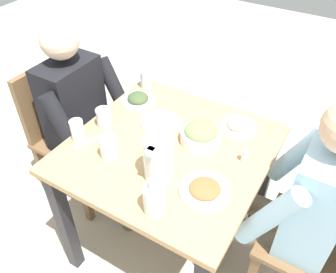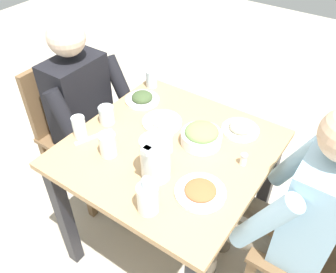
{
  "view_description": "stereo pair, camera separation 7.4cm",
  "coord_description": "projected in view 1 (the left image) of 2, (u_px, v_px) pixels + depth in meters",
  "views": [
    {
      "loc": [
        -1.0,
        -0.6,
        1.8
      ],
      "look_at": [
        0.0,
        0.01,
        0.81
      ],
      "focal_mm": 37.34,
      "sensor_mm": 36.0,
      "label": 1
    },
    {
      "loc": [
        -0.96,
        -0.66,
        1.8
      ],
      "look_at": [
        0.0,
        0.01,
        0.81
      ],
      "focal_mm": 37.34,
      "sensor_mm": 36.0,
      "label": 2
    }
  ],
  "objects": [
    {
      "name": "salad_bowl",
      "position": [
        201.0,
        134.0,
        1.56
      ],
      "size": [
        0.18,
        0.18,
        0.09
      ],
      "color": "white",
      "rests_on": "dining_table"
    },
    {
      "name": "water_glass_near_left",
      "position": [
        146.0,
        79.0,
        1.91
      ],
      "size": [
        0.06,
        0.06,
        0.1
      ],
      "primitive_type": "cylinder",
      "color": "silver",
      "rests_on": "dining_table"
    },
    {
      "name": "plate_dolmas",
      "position": [
        138.0,
        99.0,
        1.81
      ],
      "size": [
        0.18,
        0.18,
        0.05
      ],
      "color": "white",
      "rests_on": "dining_table"
    },
    {
      "name": "salt_shaker",
      "position": [
        244.0,
        156.0,
        1.47
      ],
      "size": [
        0.03,
        0.03,
        0.05
      ],
      "color": "white",
      "rests_on": "dining_table"
    },
    {
      "name": "oil_carafe",
      "position": [
        154.0,
        200.0,
        1.26
      ],
      "size": [
        0.08,
        0.08,
        0.16
      ],
      "color": "silver",
      "rests_on": "dining_table"
    },
    {
      "name": "knife_near",
      "position": [
        92.0,
        140.0,
        1.59
      ],
      "size": [
        0.18,
        0.09,
        0.01
      ],
      "primitive_type": "cube",
      "rotation": [
        0.0,
        0.0,
        -0.38
      ],
      "color": "silver",
      "rests_on": "dining_table"
    },
    {
      "name": "chair_near",
      "position": [
        332.0,
        244.0,
        1.48
      ],
      "size": [
        0.4,
        0.4,
        0.88
      ],
      "color": "brown",
      "rests_on": "ground_plane"
    },
    {
      "name": "diner_near",
      "position": [
        291.0,
        202.0,
        1.46
      ],
      "size": [
        0.48,
        0.53,
        1.18
      ],
      "color": "#9EC6E0",
      "rests_on": "ground_plane"
    },
    {
      "name": "water_glass_far_left",
      "position": [
        165.0,
        143.0,
        1.51
      ],
      "size": [
        0.07,
        0.07,
        0.09
      ],
      "primitive_type": "cylinder",
      "color": "silver",
      "rests_on": "dining_table"
    },
    {
      "name": "plate_rice_curry",
      "position": [
        205.0,
        190.0,
        1.35
      ],
      "size": [
        0.2,
        0.2,
        0.04
      ],
      "color": "white",
      "rests_on": "dining_table"
    },
    {
      "name": "water_glass_far_right",
      "position": [
        108.0,
        147.0,
        1.48
      ],
      "size": [
        0.07,
        0.07,
        0.11
      ],
      "primitive_type": "cylinder",
      "color": "silver",
      "rests_on": "dining_table"
    },
    {
      "name": "diner_far",
      "position": [
        88.0,
        119.0,
        1.89
      ],
      "size": [
        0.48,
        0.53,
        1.18
      ],
      "color": "black",
      "rests_on": "ground_plane"
    },
    {
      "name": "plate_yoghurt",
      "position": [
        160.0,
        121.0,
        1.68
      ],
      "size": [
        0.19,
        0.19,
        0.04
      ],
      "color": "white",
      "rests_on": "dining_table"
    },
    {
      "name": "water_glass_near_right",
      "position": [
        104.0,
        117.0,
        1.65
      ],
      "size": [
        0.07,
        0.07,
        0.09
      ],
      "primitive_type": "cylinder",
      "color": "silver",
      "rests_on": "dining_table"
    },
    {
      "name": "fork_near",
      "position": [
        133.0,
        99.0,
        1.84
      ],
      "size": [
        0.17,
        0.07,
        0.01
      ],
      "primitive_type": "cube",
      "rotation": [
        0.0,
        0.0,
        0.25
      ],
      "color": "silver",
      "rests_on": "dining_table"
    },
    {
      "name": "chair_far",
      "position": [
        65.0,
        128.0,
        2.07
      ],
      "size": [
        0.4,
        0.4,
        0.88
      ],
      "color": "brown",
      "rests_on": "ground_plane"
    },
    {
      "name": "water_glass_center",
      "position": [
        77.0,
        130.0,
        1.57
      ],
      "size": [
        0.06,
        0.06,
        0.1
      ],
      "primitive_type": "cylinder",
      "color": "silver",
      "rests_on": "dining_table"
    },
    {
      "name": "water_pitcher",
      "position": [
        159.0,
        159.0,
        1.36
      ],
      "size": [
        0.16,
        0.12,
        0.19
      ],
      "color": "silver",
      "rests_on": "dining_table"
    },
    {
      "name": "ground_plane",
      "position": [
        169.0,
        242.0,
        2.05
      ],
      "size": [
        8.0,
        8.0,
        0.0
      ],
      "primitive_type": "plane",
      "color": "#B7AD99"
    },
    {
      "name": "plate_beans",
      "position": [
        238.0,
        125.0,
        1.65
      ],
      "size": [
        0.18,
        0.18,
        0.05
      ],
      "color": "white",
      "rests_on": "dining_table"
    },
    {
      "name": "dining_table",
      "position": [
        169.0,
        168.0,
        1.65
      ],
      "size": [
        0.86,
        0.86,
        0.76
      ],
      "color": "tan",
      "rests_on": "ground_plane"
    }
  ]
}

